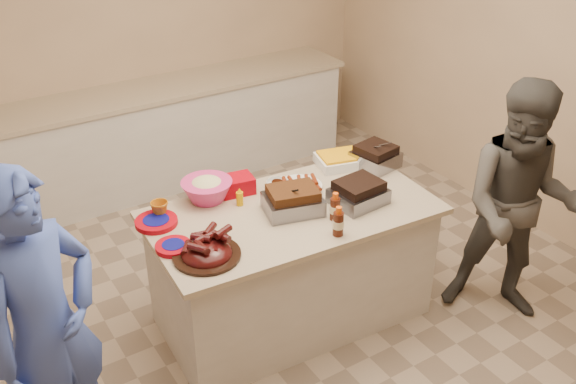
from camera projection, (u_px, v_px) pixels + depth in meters
room at (292, 313)px, 4.28m from camera, size 4.50×5.00×2.70m
back_counter at (158, 136)px, 5.67m from camera, size 3.60×0.64×0.90m
island at (292, 315)px, 4.26m from camera, size 1.79×1.02×0.82m
rib_platter at (207, 257)px, 3.44m from camera, size 0.40×0.40×0.15m
pulled_pork_tray at (293, 211)px, 3.84m from camera, size 0.39×0.33×0.10m
brisket_tray at (358, 203)px, 3.93m from camera, size 0.33×0.28×0.09m
roasting_pan at (375, 166)px, 4.36m from camera, size 0.31×0.31×0.11m
coleslaw_bowl at (208, 200)px, 3.97m from camera, size 0.34×0.34×0.22m
sausage_plate at (299, 187)px, 4.11m from camera, size 0.38×0.38×0.05m
mac_cheese_dish at (341, 165)px, 4.38m from camera, size 0.38×0.32×0.09m
bbq_bottle_a at (338, 235)px, 3.62m from camera, size 0.06×0.06×0.18m
bbq_bottle_b at (335, 219)px, 3.77m from camera, size 0.06×0.06×0.18m
mustard_bottle at (240, 205)px, 3.91m from camera, size 0.05×0.05×0.12m
sauce_bowl at (277, 188)px, 4.10m from camera, size 0.14×0.05×0.14m
plate_stack_large at (157, 224)px, 3.72m from camera, size 0.26×0.26×0.03m
plate_stack_small at (173, 249)px, 3.50m from camera, size 0.21×0.21×0.03m
plastic_cup at (161, 216)px, 3.79m from camera, size 0.11×0.11×0.11m
basket_stack at (237, 192)px, 4.05m from camera, size 0.23×0.19×0.11m
guest_gray at (499, 308)px, 4.33m from camera, size 1.69×1.67×0.61m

